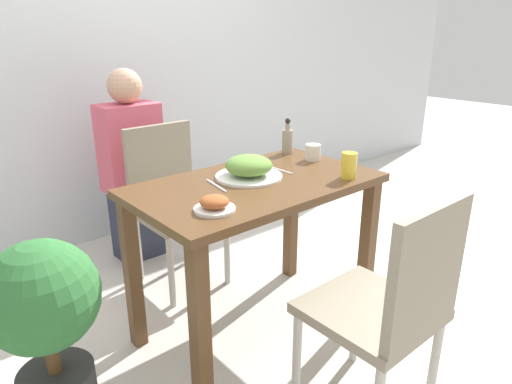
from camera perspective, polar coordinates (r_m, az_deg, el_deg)
name	(u,v)px	position (r m, az deg, el deg)	size (l,w,h in m)	color
ground_plane	(256,327)	(2.33, 0.00, -16.47)	(16.00, 16.00, 0.00)	beige
wall_back	(101,42)	(3.17, -18.75, 17.37)	(8.00, 0.05, 2.60)	silver
dining_table	(256,209)	(2.03, 0.00, -2.13)	(1.08, 0.63, 0.75)	brown
chair_near	(391,303)	(1.67, 16.50, -13.16)	(0.42, 0.42, 0.88)	gray
chair_far	(172,197)	(2.58, -10.48, -0.58)	(0.42, 0.42, 0.88)	gray
food_plate	(249,168)	(2.02, -0.91, 3.05)	(0.30, 0.30, 0.10)	white
side_plate	(214,204)	(1.66, -5.21, -1.53)	(0.15, 0.15, 0.06)	white
drink_cup	(313,152)	(2.31, 7.14, 4.95)	(0.08, 0.08, 0.08)	silver
juice_glass	(349,165)	(2.05, 11.54, 3.28)	(0.07, 0.07, 0.12)	gold
sauce_bottle	(287,140)	(2.43, 3.95, 6.53)	(0.06, 0.06, 0.19)	gray
fork_utensil	(216,186)	(1.93, -5.00, 0.81)	(0.04, 0.18, 0.00)	silver
spoon_utensil	(278,169)	(2.14, 2.79, 2.84)	(0.01, 0.18, 0.00)	silver
potted_plant_left	(46,320)	(1.76, -24.78, -14.31)	(0.39, 0.39, 0.73)	#333333
person_figure	(132,168)	(2.86, -15.20, 2.87)	(0.34, 0.22, 1.17)	#2D3347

